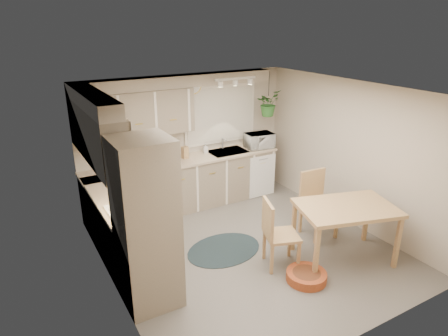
{
  "coord_description": "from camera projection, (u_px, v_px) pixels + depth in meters",
  "views": [
    {
      "loc": [
        -2.94,
        -4.37,
        3.29
      ],
      "look_at": [
        -0.1,
        0.55,
        1.16
      ],
      "focal_mm": 32.0,
      "sensor_mm": 36.0,
      "label": 1
    }
  ],
  "objects": [
    {
      "name": "window_frame",
      "position": [
        220.0,
        114.0,
        7.53
      ],
      "size": [
        1.5,
        0.02,
        1.1
      ],
      "primitive_type": "cube",
      "color": "silver",
      "rests_on": "wall_back"
    },
    {
      "name": "knife_block",
      "position": [
        185.0,
        152.0,
        7.13
      ],
      "size": [
        0.11,
        0.11,
        0.22
      ],
      "primitive_type": "cube",
      "rotation": [
        0.0,
        0.0,
        0.15
      ],
      "color": "tan",
      "rests_on": "counter_back"
    },
    {
      "name": "window_blinds",
      "position": [
        221.0,
        114.0,
        7.52
      ],
      "size": [
        1.4,
        0.02,
        1.0
      ],
      "primitive_type": "cube",
      "color": "white",
      "rests_on": "wall_back"
    },
    {
      "name": "soap_bottle",
      "position": [
        205.0,
        151.0,
        7.45
      ],
      "size": [
        0.09,
        0.18,
        0.08
      ],
      "primitive_type": "imported",
      "rotation": [
        0.0,
        0.0,
        -0.07
      ],
      "color": "white",
      "rests_on": "counter_back"
    },
    {
      "name": "hanging_plant",
      "position": [
        268.0,
        106.0,
        7.55
      ],
      "size": [
        0.58,
        0.61,
        0.38
      ],
      "primitive_type": "imported",
      "rotation": [
        0.0,
        0.0,
        0.35
      ],
      "color": "#2C6428",
      "rests_on": "ceiling"
    },
    {
      "name": "oven_stack",
      "position": [
        146.0,
        225.0,
        4.62
      ],
      "size": [
        0.65,
        0.65,
        2.1
      ],
      "primitive_type": "cube",
      "color": "gray",
      "rests_on": "floor"
    },
    {
      "name": "counter_back",
      "position": [
        185.0,
        161.0,
        7.11
      ],
      "size": [
        3.64,
        0.64,
        0.04
      ],
      "primitive_type": "cube",
      "color": "#C8B592",
      "rests_on": "base_cab_back"
    },
    {
      "name": "dining_table",
      "position": [
        344.0,
        233.0,
        5.71
      ],
      "size": [
        1.53,
        1.23,
        0.84
      ],
      "primitive_type": "cube",
      "rotation": [
        0.0,
        0.0,
        -0.29
      ],
      "color": "tan",
      "rests_on": "floor"
    },
    {
      "name": "upper_cab_left",
      "position": [
        97.0,
        134.0,
        5.39
      ],
      "size": [
        0.35,
        2.0,
        0.75
      ],
      "primitive_type": "cube",
      "color": "gray",
      "rests_on": "wall_left"
    },
    {
      "name": "wall_oven_face",
      "position": [
        172.0,
        219.0,
        4.77
      ],
      "size": [
        0.02,
        0.56,
        0.58
      ],
      "primitive_type": "cube",
      "color": "white",
      "rests_on": "oven_stack"
    },
    {
      "name": "chair_back",
      "position": [
        320.0,
        205.0,
        6.3
      ],
      "size": [
        0.52,
        0.52,
        1.05
      ],
      "primitive_type": "cube",
      "rotation": [
        0.0,
        0.0,
        3.09
      ],
      "color": "tan",
      "rests_on": "floor"
    },
    {
      "name": "base_cab_left",
      "position": [
        118.0,
        226.0,
        5.83
      ],
      "size": [
        0.6,
        1.85,
        0.9
      ],
      "primitive_type": "cube",
      "color": "gray",
      "rests_on": "floor"
    },
    {
      "name": "toaster",
      "position": [
        160.0,
        158.0,
        6.88
      ],
      "size": [
        0.32,
        0.21,
        0.18
      ],
      "primitive_type": "cube",
      "rotation": [
        0.0,
        0.0,
        -0.13
      ],
      "color": "#A1A3A9",
      "rests_on": "counter_back"
    },
    {
      "name": "wall_back",
      "position": [
        187.0,
        140.0,
        7.36
      ],
      "size": [
        4.0,
        0.04,
        2.4
      ],
      "primitive_type": "cube",
      "color": "#B4A895",
      "rests_on": "floor"
    },
    {
      "name": "sink",
      "position": [
        228.0,
        154.0,
        7.55
      ],
      "size": [
        0.7,
        0.48,
        0.1
      ],
      "primitive_type": "cube",
      "color": "#A1A3A9",
      "rests_on": "counter_back"
    },
    {
      "name": "braided_rug",
      "position": [
        224.0,
        249.0,
        6.06
      ],
      "size": [
        1.28,
        1.01,
        0.01
      ],
      "primitive_type": "ellipsoid",
      "rotation": [
        0.0,
        0.0,
        0.11
      ],
      "color": "black",
      "rests_on": "floor"
    },
    {
      "name": "wall_front",
      "position": [
        366.0,
        244.0,
        3.95
      ],
      "size": [
        4.0,
        0.04,
        2.4
      ],
      "primitive_type": "cube",
      "color": "#B4A895",
      "rests_on": "floor"
    },
    {
      "name": "wall_right",
      "position": [
        351.0,
        154.0,
        6.59
      ],
      "size": [
        0.04,
        4.2,
        2.4
      ],
      "primitive_type": "cube",
      "color": "#B4A895",
      "rests_on": "floor"
    },
    {
      "name": "floor",
      "position": [
        248.0,
        249.0,
        6.07
      ],
      "size": [
        4.2,
        4.2,
        0.0
      ],
      "primitive_type": "plane",
      "color": "#656159",
      "rests_on": "ground"
    },
    {
      "name": "upper_cab_back",
      "position": [
        135.0,
        114.0,
        6.53
      ],
      "size": [
        2.0,
        0.35,
        0.75
      ],
      "primitive_type": "cube",
      "color": "gray",
      "rests_on": "wall_back"
    },
    {
      "name": "soffit_back",
      "position": [
        178.0,
        81.0,
        6.76
      ],
      "size": [
        3.6,
        0.3,
        0.2
      ],
      "primitive_type": "cube",
      "color": "#B4A895",
      "rests_on": "wall_back"
    },
    {
      "name": "base_cab_back",
      "position": [
        185.0,
        185.0,
        7.28
      ],
      "size": [
        3.6,
        0.6,
        0.9
      ],
      "primitive_type": "cube",
      "color": "gray",
      "rests_on": "floor"
    },
    {
      "name": "chair_left",
      "position": [
        282.0,
        234.0,
        5.53
      ],
      "size": [
        0.6,
        0.6,
        1.0
      ],
      "primitive_type": "cube",
      "rotation": [
        0.0,
        0.0,
        -1.92
      ],
      "color": "tan",
      "rests_on": "floor"
    },
    {
      "name": "wall_left",
      "position": [
        108.0,
        207.0,
        4.72
      ],
      "size": [
        0.04,
        4.2,
        2.4
      ],
      "primitive_type": "cube",
      "color": "#B4A895",
      "rests_on": "floor"
    },
    {
      "name": "range_hood",
      "position": [
        124.0,
        179.0,
        5.03
      ],
      "size": [
        0.4,
        0.6,
        0.14
      ],
      "primitive_type": "cube",
      "color": "white",
      "rests_on": "upper_cab_left"
    },
    {
      "name": "pet_bed",
      "position": [
        306.0,
        276.0,
        5.33
      ],
      "size": [
        0.6,
        0.6,
        0.12
      ],
      "primitive_type": "cylinder",
      "rotation": [
        0.0,
        0.0,
        0.13
      ],
      "color": "#B24D23",
      "rests_on": "floor"
    },
    {
      "name": "coffee_maker",
      "position": [
        147.0,
        158.0,
        6.74
      ],
      "size": [
        0.18,
        0.21,
        0.29
      ],
      "primitive_type": "cube",
      "rotation": [
        0.0,
        0.0,
        0.07
      ],
      "color": "black",
      "rests_on": "counter_back"
    },
    {
      "name": "track_light_bar",
      "position": [
        235.0,
        79.0,
        6.84
      ],
      "size": [
        0.8,
        0.04,
        0.04
      ],
      "primitive_type": "cube",
      "color": "white",
      "rests_on": "ceiling"
    },
    {
      "name": "microwave",
      "position": [
        259.0,
        139.0,
        7.69
      ],
      "size": [
        0.55,
        0.34,
        0.36
      ],
      "primitive_type": "imported",
      "rotation": [
        0.0,
        0.0,
        -0.09
      ],
      "color": "white",
      "rests_on": "counter_back"
    },
    {
      "name": "cooktop",
      "position": [
        129.0,
        211.0,
        5.2
      ],
      "size": [
        0.52,
        0.58,
        0.02
      ],
      "primitive_type": "cube",
      "color": "white",
      "rests_on": "counter_left"
    },
    {
      "name": "counter_left",
      "position": [
        116.0,
        197.0,
        5.67
      ],
      "size": [
        0.64,
        1.89,
        0.04
      ],
      "primitive_type": "cube",
      "color": "#C8B592",
      "rests_on": "base_cab_left"
    },
    {
      "name": "wall_clock",
      "position": [
        194.0,
        86.0,
        7.06
      ],
      "size": [
        0.3,
        0.03,
        0.3
      ],
      "primitive_type": "cylinder",
      "rotation": [
        1.57,
        0.0,
        0.0
      ],
      "color": "gold",
      "rests_on": "wall_back"
    },
    {
      "name": "ceiling",
      "position": [
        252.0,
        91.0,
        5.23
      ],
      "size": [
        4.2,
        4.2,
        0.0
      ],
      "primitive_type": "plane",
      "color": "white",
      "rests_on": "wall_back"
    },
    {
      "name": "dishwasher_front",
      "position": [
        262.0,
        176.0,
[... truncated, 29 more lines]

